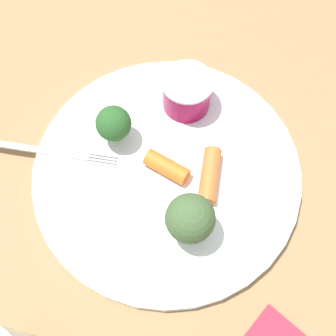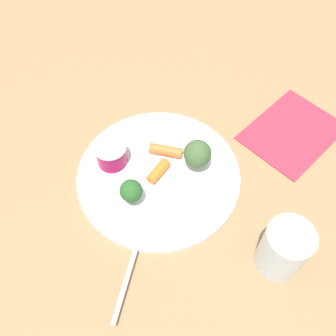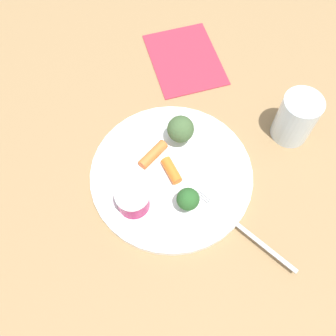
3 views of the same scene
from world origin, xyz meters
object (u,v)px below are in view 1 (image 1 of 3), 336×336
sauce_cup (187,93)px  carrot_stick_0 (210,175)px  broccoli_floret_1 (190,219)px  broccoli_floret_0 (114,124)px  plate (167,173)px  carrot_stick_1 (165,166)px  fork (28,148)px

sauce_cup → carrot_stick_0: size_ratio=0.94×
sauce_cup → broccoli_floret_1: bearing=-44.2°
broccoli_floret_0 → plate: bearing=10.4°
sauce_cup → broccoli_floret_0: broccoli_floret_0 is taller
plate → broccoli_floret_0: (-0.06, -0.01, 0.04)m
carrot_stick_0 → carrot_stick_1: bearing=-147.4°
broccoli_floret_1 → carrot_stick_0: 0.06m
broccoli_floret_0 → broccoli_floret_1: 0.12m
broccoli_floret_0 → sauce_cup: bearing=75.8°
fork → broccoli_floret_1: bearing=18.0°
broccoli_floret_1 → fork: 0.19m
carrot_stick_0 → fork: bearing=-144.4°
broccoli_floret_0 → broccoli_floret_1: bearing=-7.8°
sauce_cup → carrot_stick_0: bearing=-30.6°
broccoli_floret_1 → carrot_stick_1: (-0.06, 0.03, -0.03)m
plate → carrot_stick_1: carrot_stick_1 is taller
plate → fork: size_ratio=1.68×
carrot_stick_0 → plate: bearing=-146.5°
plate → sauce_cup: 0.09m
plate → carrot_stick_0: (0.04, 0.02, 0.01)m
broccoli_floret_0 → carrot_stick_1: bearing=10.2°
broccoli_floret_0 → carrot_stick_0: (0.10, 0.04, -0.02)m
carrot_stick_1 → fork: 0.14m
broccoli_floret_0 → carrot_stick_0: broccoli_floret_0 is taller
carrot_stick_1 → plate: bearing=13.7°
sauce_cup → carrot_stick_0: 0.09m
carrot_stick_1 → broccoli_floret_1: bearing=-24.3°
broccoli_floret_1 → fork: size_ratio=0.36×
carrot_stick_0 → sauce_cup: bearing=149.4°
fork → carrot_stick_1: bearing=36.5°
broccoli_floret_0 → carrot_stick_1: (0.06, 0.01, -0.02)m
plate → broccoli_floret_0: size_ratio=5.67×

